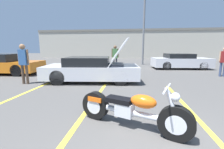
{
  "coord_description": "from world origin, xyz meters",
  "views": [
    {
      "loc": [
        -0.84,
        -1.23,
        1.64
      ],
      "look_at": [
        -1.43,
        3.35,
        0.8
      ],
      "focal_mm": 24.0,
      "sensor_mm": 36.0,
      "label": 1
    }
  ],
  "objects": [
    {
      "name": "parking_stripe_back",
      "position": [
        0.72,
        2.61,
        0.0
      ],
      "size": [
        0.12,
        5.26,
        0.01
      ],
      "primitive_type": "cube",
      "color": "yellow",
      "rests_on": "ground"
    },
    {
      "name": "show_car_hood_open",
      "position": [
        -2.73,
        5.8,
        0.59
      ],
      "size": [
        4.63,
        2.33,
        2.07
      ],
      "rotation": [
        0.0,
        0.0,
        0.11
      ],
      "color": "silver",
      "rests_on": "ground"
    },
    {
      "name": "far_building",
      "position": [
        0.0,
        24.2,
        2.34
      ],
      "size": [
        32.0,
        4.2,
        4.4
      ],
      "color": "#B2AD9E",
      "rests_on": "ground"
    },
    {
      "name": "spectator_near_motorcycle",
      "position": [
        4.32,
        7.94,
        0.98
      ],
      "size": [
        0.52,
        0.22,
        1.65
      ],
      "color": "#38476B",
      "rests_on": "ground"
    },
    {
      "name": "parking_stripe_middle",
      "position": [
        -1.97,
        2.61,
        0.0
      ],
      "size": [
        0.12,
        5.26,
        0.01
      ],
      "primitive_type": "cube",
      "color": "yellow",
      "rests_on": "ground"
    },
    {
      "name": "motorcycle",
      "position": [
        -0.83,
        1.65,
        0.39
      ],
      "size": [
        2.26,
        1.09,
        0.95
      ],
      "rotation": [
        0.0,
        0.0,
        -0.37
      ],
      "color": "black",
      "rests_on": "ground"
    },
    {
      "name": "parked_car_left_row",
      "position": [
        -8.86,
        7.16,
        0.6
      ],
      "size": [
        4.69,
        2.21,
        1.25
      ],
      "rotation": [
        0.0,
        0.0,
        0.08
      ],
      "color": "orange",
      "rests_on": "ground"
    },
    {
      "name": "parked_car_mid_row",
      "position": [
        2.94,
        11.0,
        0.58
      ],
      "size": [
        4.42,
        2.2,
        1.18
      ],
      "rotation": [
        0.0,
        0.0,
        0.1
      ],
      "color": "silver",
      "rests_on": "ground"
    },
    {
      "name": "light_pole",
      "position": [
        0.31,
        13.51,
        3.93
      ],
      "size": [
        1.21,
        0.28,
        7.1
      ],
      "color": "slate",
      "rests_on": "ground"
    },
    {
      "name": "parking_stripe_foreground",
      "position": [
        -4.66,
        2.61,
        0.0
      ],
      "size": [
        0.12,
        5.26,
        0.01
      ],
      "primitive_type": "cube",
      "color": "yellow",
      "rests_on": "ground"
    },
    {
      "name": "spectator_midground",
      "position": [
        -2.03,
        9.69,
        1.07
      ],
      "size": [
        0.52,
        0.23,
        1.79
      ],
      "color": "#333338",
      "rests_on": "ground"
    },
    {
      "name": "spectator_far_lot",
      "position": [
        -5.6,
        4.86,
        1.07
      ],
      "size": [
        0.52,
        0.23,
        1.79
      ],
      "color": "brown",
      "rests_on": "ground"
    }
  ]
}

